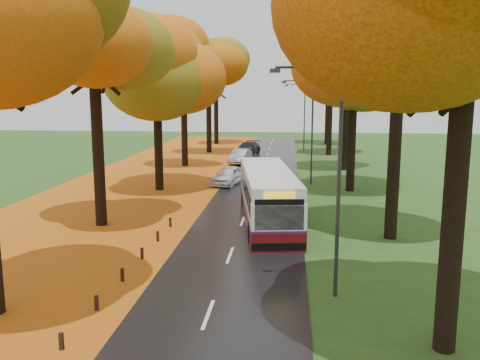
# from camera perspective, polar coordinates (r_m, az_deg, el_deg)

# --- Properties ---
(road) EXTENTS (6.50, 90.00, 0.04)m
(road) POSITION_cam_1_polar(r_m,az_deg,el_deg) (34.96, 1.37, -1.76)
(road) COLOR black
(road) RESTS_ON ground
(centre_line) EXTENTS (0.12, 90.00, 0.01)m
(centre_line) POSITION_cam_1_polar(r_m,az_deg,el_deg) (34.95, 1.37, -1.72)
(centre_line) COLOR silver
(centre_line) RESTS_ON road
(leaf_verge) EXTENTS (12.00, 90.00, 0.02)m
(leaf_verge) POSITION_cam_1_polar(r_m,az_deg,el_deg) (36.73, -12.78, -1.45)
(leaf_verge) COLOR maroon
(leaf_verge) RESTS_ON ground
(leaf_drift) EXTENTS (0.90, 90.00, 0.01)m
(leaf_drift) POSITION_cam_1_polar(r_m,az_deg,el_deg) (35.31, -3.57, -1.62)
(leaf_drift) COLOR orange
(leaf_drift) RESTS_ON road
(trees_left) EXTENTS (9.20, 74.00, 13.88)m
(trees_left) POSITION_cam_1_polar(r_m,az_deg,el_deg) (37.56, -9.62, 13.51)
(trees_left) COLOR black
(trees_left) RESTS_ON ground
(trees_right) EXTENTS (9.30, 74.20, 13.96)m
(trees_right) POSITION_cam_1_polar(r_m,az_deg,el_deg) (36.45, 13.36, 13.75)
(trees_right) COLOR black
(trees_right) RESTS_ON ground
(bollard_row) EXTENTS (0.11, 23.51, 0.52)m
(bollard_row) POSITION_cam_1_polar(r_m,az_deg,el_deg) (16.65, -17.49, -14.84)
(bollard_row) COLOR black
(bollard_row) RESTS_ON ground
(streetlamp_near) EXTENTS (2.45, 0.18, 8.00)m
(streetlamp_near) POSITION_cam_1_polar(r_m,az_deg,el_deg) (17.36, 10.28, 1.84)
(streetlamp_near) COLOR #333538
(streetlamp_near) RESTS_ON ground
(streetlamp_mid) EXTENTS (2.45, 0.18, 8.00)m
(streetlamp_mid) POSITION_cam_1_polar(r_m,az_deg,el_deg) (39.24, 7.75, 6.36)
(streetlamp_mid) COLOR #333538
(streetlamp_mid) RESTS_ON ground
(streetlamp_far) EXTENTS (2.45, 0.18, 8.00)m
(streetlamp_far) POSITION_cam_1_polar(r_m,az_deg,el_deg) (61.20, 7.02, 7.63)
(streetlamp_far) COLOR #333538
(streetlamp_far) RESTS_ON ground
(bus) EXTENTS (3.98, 11.16, 2.87)m
(bus) POSITION_cam_1_polar(r_m,az_deg,el_deg) (27.61, 3.12, -1.70)
(bus) COLOR #500C0F
(bus) RESTS_ON road
(car_white) EXTENTS (2.65, 4.40, 1.40)m
(car_white) POSITION_cam_1_polar(r_m,az_deg,el_deg) (38.86, -1.32, 0.51)
(car_white) COLOR white
(car_white) RESTS_ON road
(car_silver) EXTENTS (2.12, 4.41, 1.39)m
(car_silver) POSITION_cam_1_polar(r_m,az_deg,el_deg) (50.32, 0.03, 2.68)
(car_silver) COLOR #94969C
(car_silver) RESTS_ON road
(car_dark) EXTENTS (2.98, 5.17, 1.41)m
(car_dark) POSITION_cam_1_polar(r_m,az_deg,el_deg) (57.73, 0.89, 3.62)
(car_dark) COLOR black
(car_dark) RESTS_ON road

